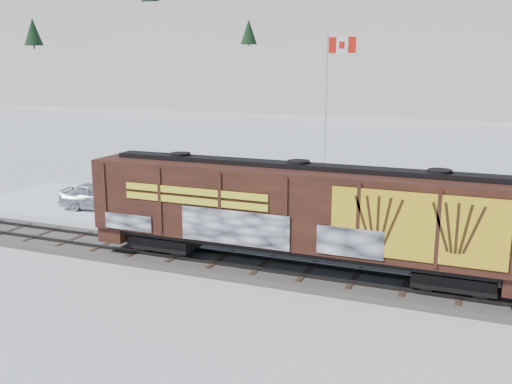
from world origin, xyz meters
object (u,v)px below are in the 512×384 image
at_px(flagpole, 327,140).
at_px(car_white, 347,216).
at_px(hopper_railcar, 298,210).
at_px(car_dark, 303,216).
at_px(car_silver, 100,196).

bearing_deg(flagpole, car_white, -66.32).
height_order(flagpole, car_white, flagpole).
bearing_deg(hopper_railcar, car_dark, 105.59).
xyz_separation_m(hopper_railcar, car_silver, (-14.63, 6.18, -2.01)).
distance_m(flagpole, car_white, 8.48).
height_order(flagpole, car_silver, flagpole).
bearing_deg(hopper_railcar, flagpole, 101.00).
relative_size(hopper_railcar, car_silver, 3.68).
bearing_deg(car_silver, car_white, -94.39).
relative_size(car_silver, car_dark, 1.05).
height_order(hopper_railcar, car_dark, hopper_railcar).
bearing_deg(car_silver, hopper_railcar, -123.00).
distance_m(car_white, car_dark, 2.33).
bearing_deg(car_white, car_dark, 113.27).
xyz_separation_m(car_silver, car_dark, (12.69, 0.77, -0.16)).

